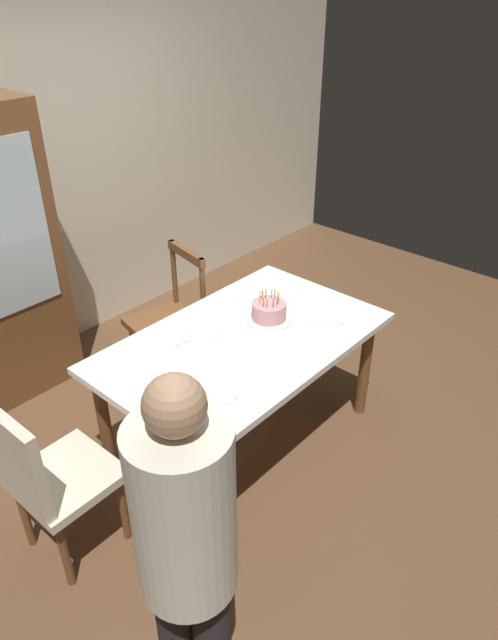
# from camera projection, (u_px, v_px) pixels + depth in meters

# --- Properties ---
(ground) EXTENTS (6.40, 6.40, 0.00)m
(ground) POSITION_uv_depth(u_px,v_px,m) (244.00, 438.00, 3.57)
(ground) COLOR brown
(back_wall) EXTENTS (6.40, 0.10, 2.60)m
(back_wall) POSITION_uv_depth(u_px,v_px,m) (44.00, 174.00, 3.94)
(back_wall) COLOR beige
(back_wall) RESTS_ON ground
(dining_table) EXTENTS (1.62, 0.99, 0.74)m
(dining_table) POSITION_uv_depth(u_px,v_px,m) (243.00, 352.00, 3.22)
(dining_table) COLOR white
(dining_table) RESTS_ON ground
(birthday_cake) EXTENTS (0.28, 0.28, 0.18)m
(birthday_cake) POSITION_uv_depth(u_px,v_px,m) (269.00, 312.00, 3.33)
(birthday_cake) COLOR silver
(birthday_cake) RESTS_ON dining_table
(plate_near_celebrant) EXTENTS (0.22, 0.22, 0.01)m
(plate_near_celebrant) POSITION_uv_depth(u_px,v_px,m) (216.00, 392.00, 2.77)
(plate_near_celebrant) COLOR white
(plate_near_celebrant) RESTS_ON dining_table
(plate_far_side) EXTENTS (0.22, 0.22, 0.01)m
(plate_far_side) POSITION_uv_depth(u_px,v_px,m) (205.00, 329.00, 3.25)
(plate_far_side) COLOR white
(plate_far_side) RESTS_ON dining_table
(plate_near_guest) EXTENTS (0.22, 0.22, 0.01)m
(plate_near_guest) POSITION_uv_depth(u_px,v_px,m) (326.00, 318.00, 3.36)
(plate_near_guest) COLOR white
(plate_near_guest) RESTS_ON dining_table
(fork_near_celebrant) EXTENTS (0.18, 0.03, 0.01)m
(fork_near_celebrant) POSITION_uv_depth(u_px,v_px,m) (194.00, 410.00, 2.66)
(fork_near_celebrant) COLOR silver
(fork_near_celebrant) RESTS_ON dining_table
(fork_far_side) EXTENTS (0.18, 0.03, 0.01)m
(fork_far_side) POSITION_uv_depth(u_px,v_px,m) (185.00, 342.00, 3.15)
(fork_far_side) COLOR silver
(fork_far_side) RESTS_ON dining_table
(chair_spindle_back) EXTENTS (0.52, 0.52, 0.95)m
(chair_spindle_back) POSITION_uv_depth(u_px,v_px,m) (169.00, 322.00, 3.88)
(chair_spindle_back) COLOR brown
(chair_spindle_back) RESTS_ON ground
(chair_upholstered) EXTENTS (0.45, 0.45, 0.95)m
(chair_upholstered) POSITION_uv_depth(u_px,v_px,m) (46.00, 476.00, 2.60)
(chair_upholstered) COLOR beige
(chair_upholstered) RESTS_ON ground
(person_celebrant) EXTENTS (0.32, 0.32, 1.60)m
(person_celebrant) POSITION_uv_depth(u_px,v_px,m) (187.00, 552.00, 1.82)
(person_celebrant) COLOR #262328
(person_celebrant) RESTS_ON ground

